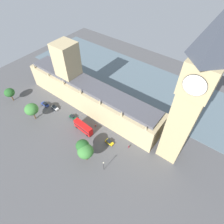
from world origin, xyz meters
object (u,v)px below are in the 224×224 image
at_px(car_yellow_cab_by_river_gate, 109,142).
at_px(pedestrian_near_tower, 129,147).
at_px(double_decker_bus_leading, 83,127).
at_px(street_lamp_slot_11, 28,108).
at_px(car_blue_far_end, 45,104).
at_px(clock_tower, 191,100).
at_px(car_dark_green_under_trees, 73,117).
at_px(car_white_kerbside, 55,108).
at_px(plane_tree_trailing, 85,151).
at_px(street_lamp_slot_12, 104,165).
at_px(parliament_building, 87,92).
at_px(pedestrian_corner, 96,126).
at_px(plane_tree_midblock, 82,146).
at_px(plane_tree_opposite_hall, 31,109).
at_px(plane_tree_slot_10, 9,93).

height_order(car_yellow_cab_by_river_gate, pedestrian_near_tower, car_yellow_cab_by_river_gate).
distance_m(double_decker_bus_leading, street_lamp_slot_11, 31.56).
bearing_deg(car_blue_far_end, clock_tower, -80.04).
bearing_deg(car_dark_green_under_trees, double_decker_bus_leading, 77.19).
distance_m(car_white_kerbside, car_dark_green_under_trees, 12.59).
distance_m(plane_tree_trailing, street_lamp_slot_12, 8.97).
bearing_deg(street_lamp_slot_11, pedestrian_near_tower, 105.21).
bearing_deg(street_lamp_slot_11, street_lamp_slot_12, 89.43).
bearing_deg(car_yellow_cab_by_river_gate, car_dark_green_under_trees, -87.92).
relative_size(parliament_building, car_dark_green_under_trees, 18.47).
relative_size(car_dark_green_under_trees, pedestrian_near_tower, 2.84).
height_order(car_blue_far_end, pedestrian_corner, car_blue_far_end).
xyz_separation_m(double_decker_bus_leading, plane_tree_trailing, (10.42, 11.71, 3.93)).
distance_m(plane_tree_midblock, plane_tree_opposite_hall, 34.41).
bearing_deg(pedestrian_corner, clock_tower, -76.79).
bearing_deg(pedestrian_near_tower, plane_tree_opposite_hall, 77.93).
relative_size(car_dark_green_under_trees, plane_tree_opposite_hall, 0.44).
height_order(car_blue_far_end, car_yellow_cab_by_river_gate, same).
distance_m(car_dark_green_under_trees, pedestrian_corner, 13.19).
bearing_deg(car_blue_far_end, car_white_kerbside, -78.01).
distance_m(parliament_building, plane_tree_opposite_hall, 28.48).
xyz_separation_m(car_white_kerbside, plane_tree_trailing, (11.86, 34.18, 5.68)).
bearing_deg(pedestrian_near_tower, plane_tree_trailing, 116.22).
bearing_deg(double_decker_bus_leading, plane_tree_midblock, 48.22).
bearing_deg(pedestrian_corner, plane_tree_trailing, -151.67).
relative_size(car_yellow_cab_by_river_gate, plane_tree_midblock, 0.43).
bearing_deg(street_lamp_slot_12, car_white_kerbside, -104.39).
bearing_deg(parliament_building, pedestrian_near_tower, 73.43).
bearing_deg(car_white_kerbside, pedestrian_near_tower, 98.26).
xyz_separation_m(parliament_building, plane_tree_trailing, (25.59, 22.33, -2.11)).
bearing_deg(plane_tree_slot_10, double_decker_bus_leading, 100.35).
xyz_separation_m(pedestrian_near_tower, street_lamp_slot_12, (14.84, -2.24, 3.47)).
bearing_deg(pedestrian_near_tower, street_lamp_slot_11, 75.98).
height_order(car_yellow_cab_by_river_gate, plane_tree_slot_10, plane_tree_slot_10).
bearing_deg(pedestrian_corner, street_lamp_slot_12, -131.40).
relative_size(parliament_building, double_decker_bus_leading, 7.43).
relative_size(clock_tower, pedestrian_near_tower, 40.23).
relative_size(plane_tree_trailing, plane_tree_midblock, 0.95).
height_order(car_yellow_cab_by_river_gate, street_lamp_slot_11, street_lamp_slot_11).
height_order(car_white_kerbside, plane_tree_slot_10, plane_tree_slot_10).
height_order(car_dark_green_under_trees, plane_tree_slot_10, plane_tree_slot_10).
bearing_deg(street_lamp_slot_11, car_blue_far_end, 170.30).
distance_m(car_yellow_cab_by_river_gate, plane_tree_trailing, 13.71).
distance_m(car_yellow_cab_by_river_gate, plane_tree_slot_10, 61.55).
relative_size(plane_tree_slot_10, street_lamp_slot_11, 1.43).
bearing_deg(car_blue_far_end, street_lamp_slot_11, 168.24).
xyz_separation_m(car_dark_green_under_trees, plane_tree_slot_10, (10.91, -36.34, 4.83)).
xyz_separation_m(car_dark_green_under_trees, street_lamp_slot_11, (11.49, -20.29, 3.10)).
bearing_deg(parliament_building, car_yellow_cab_by_river_gate, 61.71).
relative_size(double_decker_bus_leading, plane_tree_trailing, 1.13).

